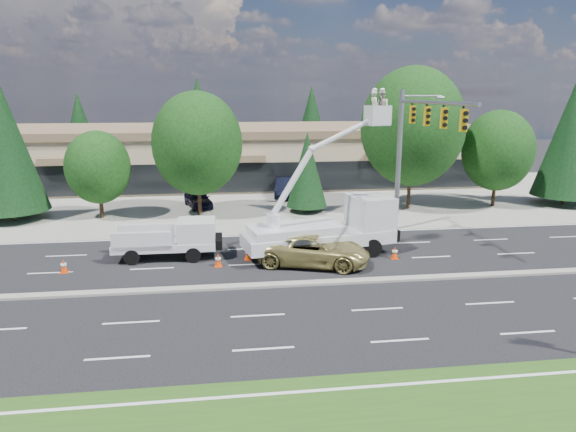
{
  "coord_description": "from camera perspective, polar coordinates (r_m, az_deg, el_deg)",
  "views": [
    {
      "loc": [
        -1.24,
        -22.47,
        8.82
      ],
      "look_at": [
        2.15,
        3.92,
        2.4
      ],
      "focal_mm": 32.0,
      "sensor_mm": 36.0,
      "label": 1
    }
  ],
  "objects": [
    {
      "name": "ground",
      "position": [
        24.17,
        -3.91,
        -7.87
      ],
      "size": [
        140.0,
        140.0,
        0.0
      ],
      "primitive_type": "plane",
      "color": "black",
      "rests_on": "ground"
    },
    {
      "name": "signal_mast",
      "position": [
        31.71,
        13.68,
        8.19
      ],
      "size": [
        2.76,
        10.16,
        9.0
      ],
      "color": "gray",
      "rests_on": "ground"
    },
    {
      "name": "tree_back_b",
      "position": [
        64.6,
        -9.92,
        10.58
      ],
      "size": [
        5.36,
        5.36,
        10.57
      ],
      "color": "#332114",
      "rests_on": "ground"
    },
    {
      "name": "parked_car_east",
      "position": [
        44.53,
        -0.21,
        3.22
      ],
      "size": [
        2.55,
        5.2,
        1.64
      ],
      "primitive_type": "imported",
      "rotation": [
        0.0,
        0.0,
        -0.17
      ],
      "color": "black",
      "rests_on": "ground"
    },
    {
      "name": "concrete_apron",
      "position": [
        43.39,
        -5.52,
        1.79
      ],
      "size": [
        140.0,
        22.0,
        0.01
      ],
      "primitive_type": "cube",
      "color": "gray",
      "rests_on": "ground"
    },
    {
      "name": "tree_front_g",
      "position": [
        43.29,
        22.28,
        6.74
      ],
      "size": [
        5.45,
        5.45,
        7.56
      ],
      "color": "#332114",
      "rests_on": "ground"
    },
    {
      "name": "strip_mall",
      "position": [
        52.8,
        -5.96,
        6.99
      ],
      "size": [
        50.4,
        15.4,
        5.5
      ],
      "color": "tan",
      "rests_on": "ground"
    },
    {
      "name": "tree_back_c",
      "position": [
        65.54,
        2.62,
        10.37
      ],
      "size": [
        4.89,
        4.89,
        9.63
      ],
      "color": "#332114",
      "rests_on": "ground"
    },
    {
      "name": "tree_front_f",
      "position": [
        40.16,
        13.67,
        9.61
      ],
      "size": [
        7.77,
        7.77,
        10.78
      ],
      "color": "#332114",
      "rests_on": "ground"
    },
    {
      "name": "tree_back_d",
      "position": [
        68.58,
        12.74,
        10.93
      ],
      "size": [
        5.71,
        5.71,
        11.26
      ],
      "color": "#332114",
      "rests_on": "ground"
    },
    {
      "name": "traffic_cone_b",
      "position": [
        26.98,
        -7.77,
        -4.88
      ],
      "size": [
        0.4,
        0.4,
        0.7
      ],
      "color": "#E73B07",
      "rests_on": "ground"
    },
    {
      "name": "tree_front_e",
      "position": [
        38.39,
        2.13,
        5.17
      ],
      "size": [
        3.05,
        3.05,
        6.0
      ],
      "color": "#332114",
      "rests_on": "ground"
    },
    {
      "name": "tree_front_d",
      "position": [
        37.68,
        -10.05,
        7.94
      ],
      "size": [
        6.47,
        6.47,
        8.98
      ],
      "color": "#332114",
      "rests_on": "ground"
    },
    {
      "name": "tree_front_c",
      "position": [
        38.82,
        -20.37,
        5.09
      ],
      "size": [
        4.51,
        4.51,
        6.26
      ],
      "color": "#332114",
      "rests_on": "ground"
    },
    {
      "name": "tree_back_a",
      "position": [
        66.73,
        -22.13,
        9.11
      ],
      "size": [
        4.51,
        4.51,
        8.88
      ],
      "color": "#332114",
      "rests_on": "ground"
    },
    {
      "name": "bucket_truck",
      "position": [
        28.37,
        5.26,
        -0.38
      ],
      "size": [
        9.31,
        4.14,
        9.05
      ],
      "rotation": [
        0.0,
        0.0,
        0.21
      ],
      "color": "silver",
      "rests_on": "ground"
    },
    {
      "name": "tree_front_b",
      "position": [
        40.43,
        -28.92,
        6.87
      ],
      "size": [
        4.99,
        4.99,
        9.83
      ],
      "color": "#332114",
      "rests_on": "ground"
    },
    {
      "name": "utility_pickup",
      "position": [
        28.65,
        -12.7,
        -2.91
      ],
      "size": [
        5.46,
        2.2,
        2.09
      ],
      "rotation": [
        0.0,
        0.0,
        -0.01
      ],
      "color": "silver",
      "rests_on": "ground"
    },
    {
      "name": "traffic_cone_d",
      "position": [
        28.55,
        11.78,
        -4.01
      ],
      "size": [
        0.4,
        0.4,
        0.7
      ],
      "color": "#E73B07",
      "rests_on": "ground"
    },
    {
      "name": "traffic_cone_c",
      "position": [
        27.87,
        -4.48,
        -4.19
      ],
      "size": [
        0.4,
        0.4,
        0.7
      ],
      "color": "#E73B07",
      "rests_on": "ground"
    },
    {
      "name": "road_median",
      "position": [
        24.15,
        -3.91,
        -7.74
      ],
      "size": [
        120.0,
        0.55,
        0.12
      ],
      "primitive_type": "cube",
      "color": "gray",
      "rests_on": "ground"
    },
    {
      "name": "parked_car_west",
      "position": [
        40.98,
        -9.96,
        1.91
      ],
      "size": [
        2.69,
        4.3,
        1.36
      ],
      "primitive_type": "imported",
      "rotation": [
        0.0,
        0.0,
        0.29
      ],
      "color": "black",
      "rests_on": "ground"
    },
    {
      "name": "traffic_cone_a",
      "position": [
        28.2,
        -23.66,
        -5.12
      ],
      "size": [
        0.4,
        0.4,
        0.7
      ],
      "color": "#E73B07",
      "rests_on": "ground"
    },
    {
      "name": "minivan",
      "position": [
        26.9,
        2.88,
        -3.77
      ],
      "size": [
        6.38,
        4.37,
        1.62
      ],
      "primitive_type": "imported",
      "rotation": [
        0.0,
        0.0,
        1.26
      ],
      "color": "#A1954E",
      "rests_on": "ground"
    },
    {
      "name": "tree_front_h",
      "position": [
        46.45,
        28.9,
        7.63
      ],
      "size": [
        5.07,
        5.07,
        9.99
      ],
      "color": "#332114",
      "rests_on": "ground"
    }
  ]
}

